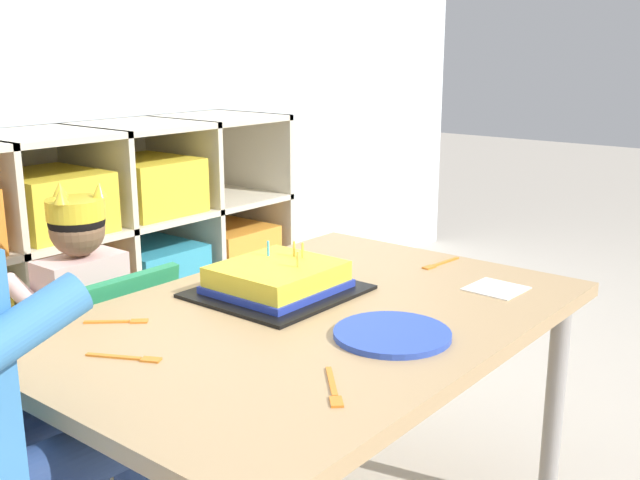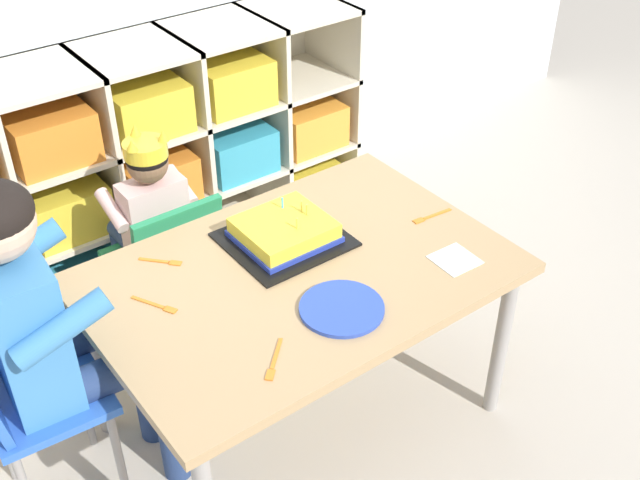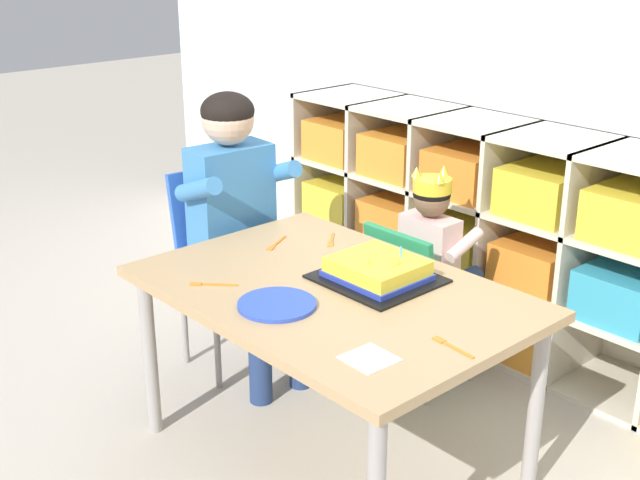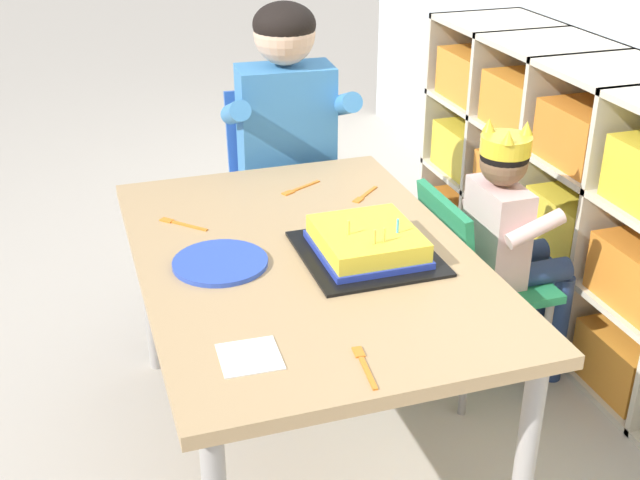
% 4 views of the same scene
% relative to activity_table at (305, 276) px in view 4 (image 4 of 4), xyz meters
% --- Properties ---
extents(ground, '(16.00, 16.00, 0.00)m').
position_rel_activity_table_xyz_m(ground, '(0.00, 0.00, -0.55)').
color(ground, '#BCB2A3').
extents(storage_cubby_shelf, '(2.18, 0.40, 0.91)m').
position_rel_activity_table_xyz_m(storage_cubby_shelf, '(-0.17, 1.07, -0.11)').
color(storage_cubby_shelf, beige).
rests_on(storage_cubby_shelf, ground).
extents(activity_table, '(1.17, 0.80, 0.61)m').
position_rel_activity_table_xyz_m(activity_table, '(0.00, 0.00, 0.00)').
color(activity_table, tan).
rests_on(activity_table, ground).
extents(classroom_chair_blue, '(0.33, 0.33, 0.64)m').
position_rel_activity_table_xyz_m(classroom_chair_blue, '(-0.15, 0.55, -0.17)').
color(classroom_chair_blue, '#238451').
rests_on(classroom_chair_blue, ground).
extents(child_with_crown, '(0.29, 0.31, 0.83)m').
position_rel_activity_table_xyz_m(child_with_crown, '(-0.15, 0.66, -0.03)').
color(child_with_crown, beige).
rests_on(child_with_crown, ground).
extents(classroom_chair_adult_side, '(0.35, 0.40, 0.77)m').
position_rel_activity_table_xyz_m(classroom_chair_adult_side, '(-0.78, 0.16, -0.07)').
color(classroom_chair_adult_side, blue).
rests_on(classroom_chair_adult_side, ground).
extents(adult_helper_seated, '(0.44, 0.42, 1.08)m').
position_rel_activity_table_xyz_m(adult_helper_seated, '(-0.66, 0.15, 0.13)').
color(adult_helper_seated, '#3D7FBC').
rests_on(adult_helper_seated, ground).
extents(birthday_cake_on_tray, '(0.34, 0.32, 0.10)m').
position_rel_activity_table_xyz_m(birthday_cake_on_tray, '(0.05, 0.14, 0.09)').
color(birthday_cake_on_tray, black).
rests_on(birthday_cake_on_tray, activity_table).
extents(paper_plate_stack, '(0.23, 0.23, 0.01)m').
position_rel_activity_table_xyz_m(paper_plate_stack, '(-0.01, -0.21, 0.07)').
color(paper_plate_stack, blue).
rests_on(paper_plate_stack, activity_table).
extents(paper_napkin_square, '(0.12, 0.12, 0.00)m').
position_rel_activity_table_xyz_m(paper_napkin_square, '(0.39, -0.23, 0.06)').
color(paper_napkin_square, white).
rests_on(paper_napkin_square, activity_table).
extents(fork_by_napkin, '(0.10, 0.10, 0.00)m').
position_rel_activity_table_xyz_m(fork_by_napkin, '(-0.29, 0.26, 0.06)').
color(fork_by_napkin, orange).
rests_on(fork_by_napkin, activity_table).
extents(fork_near_cake_tray, '(0.12, 0.11, 0.00)m').
position_rel_activity_table_xyz_m(fork_near_cake_tray, '(-0.26, -0.26, 0.06)').
color(fork_near_cake_tray, orange).
rests_on(fork_near_cake_tray, activity_table).
extents(fork_beside_plate_stack, '(0.14, 0.03, 0.00)m').
position_rel_activity_table_xyz_m(fork_beside_plate_stack, '(0.48, -0.03, 0.06)').
color(fork_beside_plate_stack, orange).
rests_on(fork_beside_plate_stack, activity_table).
extents(fork_near_child_seat, '(0.08, 0.13, 0.00)m').
position_rel_activity_table_xyz_m(fork_near_child_seat, '(-0.39, 0.10, 0.06)').
color(fork_near_child_seat, orange).
rests_on(fork_near_child_seat, activity_table).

